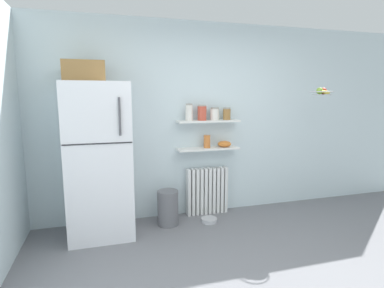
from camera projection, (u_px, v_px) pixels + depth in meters
The scene contains 15 objects.
ground_plane at pixel (248, 267), 2.96m from camera, with size 7.04×7.04×0.00m, color slate.
back_wall at pixel (200, 120), 4.22m from camera, with size 7.04×0.10×2.60m, color silver.
refrigerator at pixel (99, 156), 3.54m from camera, with size 0.72×0.70×2.01m.
radiator at pixel (207, 191), 4.27m from camera, with size 0.58×0.12×0.65m.
wall_shelf_lower at pixel (208, 149), 4.15m from camera, with size 0.85×0.22×0.03m, color white.
wall_shelf_upper at pixel (208, 121), 4.09m from camera, with size 0.85×0.22×0.03m, color white.
storage_jar_0 at pixel (189, 112), 4.00m from camera, with size 0.10×0.10×0.22m.
storage_jar_1 at pixel (202, 113), 4.05m from camera, with size 0.12×0.12×0.21m.
storage_jar_2 at pixel (215, 114), 4.10m from camera, with size 0.12×0.12×0.17m.
storage_jar_3 at pixel (227, 114), 4.15m from camera, with size 0.10×0.10×0.17m.
vase at pixel (207, 141), 4.13m from camera, with size 0.09×0.09×0.17m, color #CC7033.
shelf_bowl at pixel (224, 144), 4.21m from camera, with size 0.18×0.18×0.08m, color orange.
trash_bin at pixel (168, 208), 3.91m from camera, with size 0.27×0.27×0.45m, color slate.
pet_food_bowl at pixel (209, 220), 4.02m from camera, with size 0.21×0.21×0.05m, color #B7B7BC.
hanging_fruit_basket at pixel (322, 92), 3.99m from camera, with size 0.29×0.29×0.10m.
Camera 1 is at (-1.28, -1.97, 1.65)m, focal length 28.67 mm.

